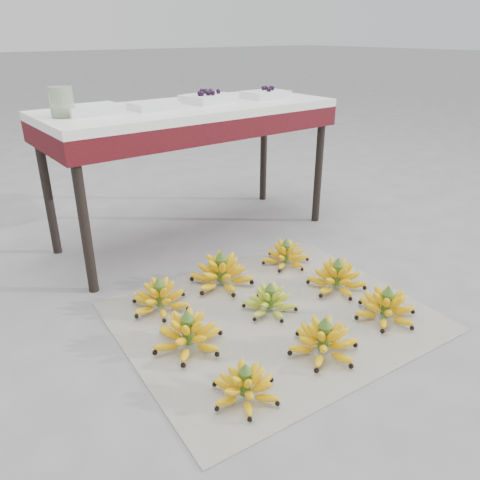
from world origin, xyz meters
TOP-DOWN VIEW (x-y plane):
  - ground at (0.00, 0.00)m, footprint 60.00×60.00m
  - newspaper_mat at (-0.08, -0.06)m, footprint 1.33×1.15m
  - bunch_front_left at (-0.47, -0.38)m, footprint 0.24×0.24m
  - bunch_front_center at (-0.09, -0.37)m, footprint 0.32×0.32m
  - bunch_front_right at (0.29, -0.37)m, footprint 0.33×0.33m
  - bunch_mid_left at (-0.48, -0.03)m, footprint 0.36×0.36m
  - bunch_mid_center at (-0.06, -0.02)m, footprint 0.27×0.27m
  - bunch_mid_right at (0.31, -0.07)m, footprint 0.33×0.33m
  - bunch_back_left at (-0.43, 0.28)m, footprint 0.27×0.27m
  - bunch_back_center at (-0.10, 0.29)m, footprint 0.36×0.36m
  - bunch_back_right at (0.30, 0.27)m, footprint 0.28×0.28m
  - vendor_table at (0.14, 0.89)m, footprint 1.59×0.64m
  - tray_far_left at (-0.40, 0.91)m, footprint 0.26×0.18m
  - tray_left at (-0.10, 0.86)m, footprint 0.23×0.17m
  - tray_right at (0.26, 0.90)m, footprint 0.30×0.24m
  - tray_far_right at (0.63, 0.85)m, footprint 0.26×0.19m
  - glass_jar at (-0.54, 0.90)m, footprint 0.13×0.13m

SIDE VIEW (x-z plane):
  - ground at x=0.00m, z-range 0.00..0.00m
  - newspaper_mat at x=-0.08m, z-range 0.00..0.01m
  - bunch_front_left at x=-0.47m, z-range -0.02..0.13m
  - bunch_mid_center at x=-0.06m, z-range -0.02..0.13m
  - bunch_back_right at x=0.30m, z-range -0.02..0.13m
  - bunch_back_left at x=-0.43m, z-range -0.02..0.14m
  - bunch_front_right at x=0.29m, z-range -0.02..0.14m
  - bunch_front_center at x=-0.09m, z-range -0.02..0.14m
  - bunch_mid_right at x=0.31m, z-range -0.02..0.14m
  - bunch_mid_left at x=-0.48m, z-range -0.02..0.15m
  - bunch_back_center at x=-0.10m, z-range -0.02..0.16m
  - vendor_table at x=0.14m, z-range 0.29..1.06m
  - tray_left at x=-0.10m, z-range 0.76..0.80m
  - tray_far_left at x=-0.40m, z-range 0.76..0.81m
  - tray_far_right at x=0.63m, z-range 0.75..0.82m
  - tray_right at x=0.26m, z-range 0.75..0.82m
  - glass_jar at x=-0.54m, z-range 0.76..0.90m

